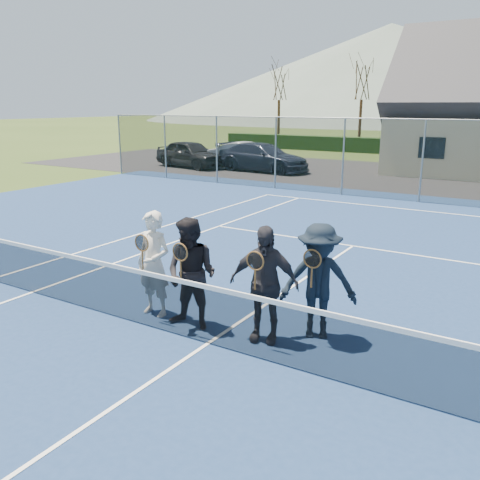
{
  "coord_description": "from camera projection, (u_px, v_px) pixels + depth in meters",
  "views": [
    {
      "loc": [
        4.08,
        -5.69,
        3.52
      ],
      "look_at": [
        -0.36,
        1.5,
        1.25
      ],
      "focal_mm": 38.0,
      "sensor_mm": 36.0,
      "label": 1
    }
  ],
  "objects": [
    {
      "name": "ground",
      "position": [
        451.0,
        181.0,
        24.1
      ],
      "size": [
        220.0,
        220.0,
        0.0
      ],
      "primitive_type": "plane",
      "color": "#2F4217",
      "rests_on": "ground"
    },
    {
      "name": "court_surface",
      "position": [
        208.0,
        344.0,
        7.66
      ],
      "size": [
        30.0,
        30.0,
        0.02
      ],
      "primitive_type": "cube",
      "color": "navy",
      "rests_on": "ground"
    },
    {
      "name": "tarmac_carpark",
      "position": [
        368.0,
        175.0,
        26.13
      ],
      "size": [
        40.0,
        12.0,
        0.01
      ],
      "primitive_type": "cube",
      "color": "black",
      "rests_on": "ground"
    },
    {
      "name": "hill_west",
      "position": [
        388.0,
        74.0,
        96.1
      ],
      "size": [
        110.0,
        110.0,
        18.0
      ],
      "primitive_type": "cone",
      "color": "#54655A",
      "rests_on": "ground"
    },
    {
      "name": "car_a",
      "position": [
        191.0,
        154.0,
        28.92
      ],
      "size": [
        4.78,
        2.63,
        1.54
      ],
      "primitive_type": "imported",
      "rotation": [
        0.0,
        0.0,
        1.38
      ],
      "color": "black",
      "rests_on": "ground"
    },
    {
      "name": "car_b",
      "position": [
        249.0,
        156.0,
        28.32
      ],
      "size": [
        4.7,
        2.5,
        1.47
      ],
      "primitive_type": "imported",
      "rotation": [
        0.0,
        0.0,
        1.79
      ],
      "color": "#999BA1",
      "rests_on": "ground"
    },
    {
      "name": "car_c",
      "position": [
        263.0,
        157.0,
        27.22
      ],
      "size": [
        5.3,
        2.44,
        1.5
      ],
      "primitive_type": "imported",
      "rotation": [
        0.0,
        0.0,
        1.51
      ],
      "color": "black",
      "rests_on": "ground"
    },
    {
      "name": "court_markings",
      "position": [
        208.0,
        343.0,
        7.65
      ],
      "size": [
        11.03,
        23.83,
        0.01
      ],
      "color": "white",
      "rests_on": "court_surface"
    },
    {
      "name": "tennis_net",
      "position": [
        208.0,
        312.0,
        7.52
      ],
      "size": [
        11.68,
        0.08,
        1.1
      ],
      "color": "slate",
      "rests_on": "ground"
    },
    {
      "name": "perimeter_fence",
      "position": [
        422.0,
        161.0,
        18.36
      ],
      "size": [
        30.07,
        0.07,
        3.02
      ],
      "color": "slate",
      "rests_on": "ground"
    },
    {
      "name": "tree_a",
      "position": [
        280.0,
        75.0,
        41.4
      ],
      "size": [
        3.2,
        3.2,
        7.77
      ],
      "color": "#372214",
      "rests_on": "ground"
    },
    {
      "name": "tree_b",
      "position": [
        363.0,
        73.0,
        37.85
      ],
      "size": [
        3.2,
        3.2,
        7.77
      ],
      "color": "#361F13",
      "rests_on": "ground"
    },
    {
      "name": "player_a",
      "position": [
        154.0,
        264.0,
        8.52
      ],
      "size": [
        0.66,
        0.5,
        1.8
      ],
      "color": "white",
      "rests_on": "court_surface"
    },
    {
      "name": "player_b",
      "position": [
        192.0,
        274.0,
        8.02
      ],
      "size": [
        0.92,
        0.74,
        1.8
      ],
      "color": "black",
      "rests_on": "court_surface"
    },
    {
      "name": "player_c",
      "position": [
        264.0,
        284.0,
        7.59
      ],
      "size": [
        1.13,
        0.71,
        1.8
      ],
      "color": "#28272C",
      "rests_on": "court_surface"
    },
    {
      "name": "player_d",
      "position": [
        318.0,
        281.0,
        7.68
      ],
      "size": [
        1.34,
        1.09,
        1.8
      ],
      "color": "black",
      "rests_on": "court_surface"
    }
  ]
}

